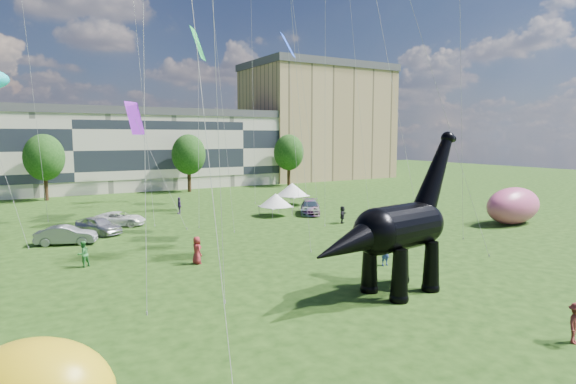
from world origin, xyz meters
TOP-DOWN VIEW (x-y plane):
  - ground at (0.00, 0.00)m, footprint 220.00×220.00m
  - terrace_row at (-8.00, 62.00)m, footprint 78.00×11.00m
  - apartment_block at (40.00, 65.00)m, footprint 28.00×18.00m
  - tree_mid_left at (-12.00, 53.00)m, footprint 5.20×5.20m
  - tree_mid_right at (8.00, 53.00)m, footprint 5.20×5.20m
  - tree_far_right at (26.00, 53.00)m, footprint 5.20×5.20m
  - dinosaur_sculpture at (1.52, 0.33)m, footprint 11.38×3.72m
  - car_silver at (-9.80, 25.66)m, footprint 3.91×4.97m
  - car_grey at (-12.72, 22.70)m, footprint 4.84×3.00m
  - car_white at (-7.39, 28.88)m, footprint 5.41×4.31m
  - car_dark at (12.36, 25.36)m, footprint 4.58×5.53m
  - gazebo_near at (8.47, 26.27)m, footprint 3.85×3.85m
  - gazebo_far at (14.30, 32.47)m, footprint 5.08×5.08m
  - inflatable_pink at (26.33, 10.16)m, footprint 7.50×4.15m
  - visitors at (0.31, 12.73)m, footprint 33.86×42.47m

SIDE VIEW (x-z plane):
  - ground at x=0.00m, z-range 0.00..0.00m
  - car_white at x=-7.39m, z-range 0.00..1.37m
  - car_grey at x=-12.72m, z-range 0.00..1.51m
  - car_dark at x=12.36m, z-range 0.00..1.51m
  - car_silver at x=-9.80m, z-range 0.00..1.58m
  - visitors at x=0.31m, z-range -0.06..1.83m
  - gazebo_near at x=8.47m, z-range 0.50..2.95m
  - inflatable_pink at x=26.33m, z-range 0.00..3.63m
  - gazebo_far at x=14.30m, z-range 0.56..3.35m
  - dinosaur_sculpture at x=1.52m, z-range -1.13..8.13m
  - terrace_row at x=-8.00m, z-range 0.00..12.00m
  - tree_mid_left at x=-12.00m, z-range 1.57..11.01m
  - tree_mid_right at x=8.00m, z-range 1.57..11.01m
  - tree_far_right at x=26.00m, z-range 1.57..11.01m
  - apartment_block at x=40.00m, z-range 0.00..22.00m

